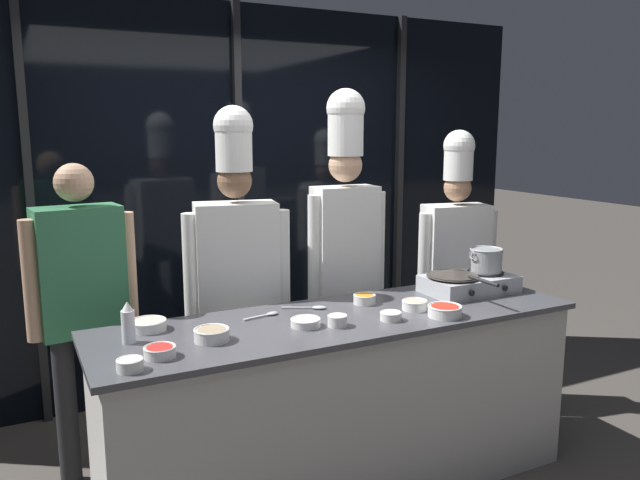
{
  "coord_description": "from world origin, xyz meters",
  "views": [
    {
      "loc": [
        -1.46,
        -2.65,
        1.87
      ],
      "look_at": [
        0.0,
        0.25,
        1.28
      ],
      "focal_mm": 35.0,
      "sensor_mm": 36.0,
      "label": 1
    }
  ],
  "objects_px": {
    "prep_bowl_bell_pepper": "(160,351)",
    "chef_sous": "(345,230)",
    "squeeze_bottle_clear": "(128,323)",
    "prep_bowl_chicken": "(148,324)",
    "prep_bowl_carrots": "(365,298)",
    "serving_spoon_slotted": "(267,315)",
    "frying_pan": "(453,273)",
    "prep_bowl_onion": "(130,364)",
    "person_guest": "(82,293)",
    "serving_spoon_solid": "(313,308)",
    "portable_stove": "(469,283)",
    "chef_head": "(237,259)",
    "stock_pot": "(486,260)",
    "prep_bowl_rice": "(391,315)",
    "prep_bowl_shrimp": "(415,304)",
    "prep_bowl_noodles": "(337,320)",
    "prep_bowl_garlic": "(306,322)",
    "chef_line": "(455,250)",
    "prep_bowl_mushrooms": "(212,334)",
    "prep_bowl_chili_flakes": "(445,310)"
  },
  "relations": [
    {
      "from": "chef_line",
      "to": "prep_bowl_chili_flakes",
      "type": "bearing_deg",
      "value": 59.64
    },
    {
      "from": "prep_bowl_shrimp",
      "to": "person_guest",
      "type": "xyz_separation_m",
      "value": [
        -1.55,
        0.75,
        0.07
      ]
    },
    {
      "from": "prep_bowl_rice",
      "to": "serving_spoon_solid",
      "type": "bearing_deg",
      "value": 126.72
    },
    {
      "from": "stock_pot",
      "to": "serving_spoon_slotted",
      "type": "relative_size",
      "value": 1.07
    },
    {
      "from": "stock_pot",
      "to": "person_guest",
      "type": "height_order",
      "value": "person_guest"
    },
    {
      "from": "frying_pan",
      "to": "prep_bowl_garlic",
      "type": "height_order",
      "value": "frying_pan"
    },
    {
      "from": "prep_bowl_chili_flakes",
      "to": "prep_bowl_chicken",
      "type": "distance_m",
      "value": 1.45
    },
    {
      "from": "prep_bowl_rice",
      "to": "prep_bowl_chicken",
      "type": "bearing_deg",
      "value": 160.81
    },
    {
      "from": "prep_bowl_rice",
      "to": "prep_bowl_mushrooms",
      "type": "distance_m",
      "value": 0.88
    },
    {
      "from": "prep_bowl_chili_flakes",
      "to": "person_guest",
      "type": "xyz_separation_m",
      "value": [
        -1.62,
        0.92,
        0.07
      ]
    },
    {
      "from": "frying_pan",
      "to": "chef_sous",
      "type": "height_order",
      "value": "chef_sous"
    },
    {
      "from": "portable_stove",
      "to": "frying_pan",
      "type": "height_order",
      "value": "frying_pan"
    },
    {
      "from": "stock_pot",
      "to": "chef_line",
      "type": "height_order",
      "value": "chef_line"
    },
    {
      "from": "portable_stove",
      "to": "person_guest",
      "type": "height_order",
      "value": "person_guest"
    },
    {
      "from": "prep_bowl_carrots",
      "to": "serving_spoon_slotted",
      "type": "relative_size",
      "value": 0.6
    },
    {
      "from": "frying_pan",
      "to": "serving_spoon_solid",
      "type": "height_order",
      "value": "frying_pan"
    },
    {
      "from": "prep_bowl_chicken",
      "to": "serving_spoon_slotted",
      "type": "bearing_deg",
      "value": -4.47
    },
    {
      "from": "prep_bowl_rice",
      "to": "prep_bowl_garlic",
      "type": "xyz_separation_m",
      "value": [
        -0.42,
        0.1,
        -0.0
      ]
    },
    {
      "from": "portable_stove",
      "to": "stock_pot",
      "type": "height_order",
      "value": "stock_pot"
    },
    {
      "from": "frying_pan",
      "to": "squeeze_bottle_clear",
      "type": "relative_size",
      "value": 2.72
    },
    {
      "from": "portable_stove",
      "to": "prep_bowl_rice",
      "type": "distance_m",
      "value": 0.74
    },
    {
      "from": "prep_bowl_noodles",
      "to": "prep_bowl_garlic",
      "type": "bearing_deg",
      "value": 154.98
    },
    {
      "from": "frying_pan",
      "to": "prep_bowl_mushrooms",
      "type": "height_order",
      "value": "frying_pan"
    },
    {
      "from": "prep_bowl_bell_pepper",
      "to": "chef_line",
      "type": "bearing_deg",
      "value": 19.18
    },
    {
      "from": "prep_bowl_shrimp",
      "to": "person_guest",
      "type": "height_order",
      "value": "person_guest"
    },
    {
      "from": "frying_pan",
      "to": "prep_bowl_bell_pepper",
      "type": "relative_size",
      "value": 3.83
    },
    {
      "from": "serving_spoon_slotted",
      "to": "serving_spoon_solid",
      "type": "distance_m",
      "value": 0.26
    },
    {
      "from": "prep_bowl_chicken",
      "to": "chef_line",
      "type": "distance_m",
      "value": 2.13
    },
    {
      "from": "serving_spoon_slotted",
      "to": "chef_line",
      "type": "distance_m",
      "value": 1.57
    },
    {
      "from": "prep_bowl_chicken",
      "to": "prep_bowl_rice",
      "type": "bearing_deg",
      "value": -19.19
    },
    {
      "from": "portable_stove",
      "to": "prep_bowl_onion",
      "type": "height_order",
      "value": "portable_stove"
    },
    {
      "from": "prep_bowl_garlic",
      "to": "person_guest",
      "type": "distance_m",
      "value": 1.19
    },
    {
      "from": "serving_spoon_slotted",
      "to": "chef_line",
      "type": "xyz_separation_m",
      "value": [
        1.51,
        0.41,
        0.13
      ]
    },
    {
      "from": "chef_head",
      "to": "portable_stove",
      "type": "bearing_deg",
      "value": 166.36
    },
    {
      "from": "prep_bowl_shrimp",
      "to": "portable_stove",
      "type": "bearing_deg",
      "value": 17.17
    },
    {
      "from": "frying_pan",
      "to": "stock_pot",
      "type": "height_order",
      "value": "stock_pot"
    },
    {
      "from": "squeeze_bottle_clear",
      "to": "prep_bowl_chicken",
      "type": "bearing_deg",
      "value": 51.29
    },
    {
      "from": "stock_pot",
      "to": "prep_bowl_garlic",
      "type": "height_order",
      "value": "stock_pot"
    },
    {
      "from": "frying_pan",
      "to": "serving_spoon_slotted",
      "type": "xyz_separation_m",
      "value": [
        -1.09,
        0.1,
        -0.12
      ]
    },
    {
      "from": "chef_sous",
      "to": "prep_bowl_mushrooms",
      "type": "bearing_deg",
      "value": 34.59
    },
    {
      "from": "chef_line",
      "to": "prep_bowl_carrots",
      "type": "bearing_deg",
      "value": 35.24
    },
    {
      "from": "prep_bowl_onion",
      "to": "person_guest",
      "type": "bearing_deg",
      "value": 94.4
    },
    {
      "from": "portable_stove",
      "to": "squeeze_bottle_clear",
      "type": "height_order",
      "value": "squeeze_bottle_clear"
    },
    {
      "from": "frying_pan",
      "to": "prep_bowl_onion",
      "type": "height_order",
      "value": "frying_pan"
    },
    {
      "from": "serving_spoon_solid",
      "to": "prep_bowl_carrots",
      "type": "bearing_deg",
      "value": -6.83
    },
    {
      "from": "squeeze_bottle_clear",
      "to": "serving_spoon_solid",
      "type": "bearing_deg",
      "value": 6.3
    },
    {
      "from": "chef_sous",
      "to": "prep_bowl_carrots",
      "type": "bearing_deg",
      "value": 76.61
    },
    {
      "from": "prep_bowl_bell_pepper",
      "to": "chef_sous",
      "type": "height_order",
      "value": "chef_sous"
    },
    {
      "from": "frying_pan",
      "to": "prep_bowl_carrots",
      "type": "relative_size",
      "value": 4.23
    },
    {
      "from": "squeeze_bottle_clear",
      "to": "chef_sous",
      "type": "relative_size",
      "value": 0.09
    }
  ]
}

